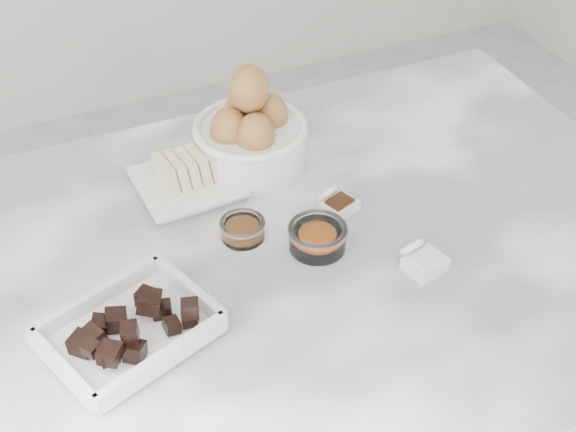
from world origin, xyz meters
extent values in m
cube|color=white|center=(0.00, 0.00, 0.92)|extent=(1.20, 0.80, 0.04)
cube|color=white|center=(-0.24, -0.07, 0.95)|extent=(0.23, 0.20, 0.01)
cube|color=white|center=(-0.08, 0.20, 0.95)|extent=(0.14, 0.14, 0.01)
cube|color=white|center=(-0.08, 0.20, 0.95)|extent=(0.16, 0.16, 0.00)
cylinder|color=white|center=(0.07, 0.19, 0.96)|extent=(0.08, 0.08, 0.05)
cylinder|color=white|center=(0.07, 0.19, 0.98)|extent=(0.07, 0.07, 0.01)
cylinder|color=white|center=(0.04, 0.22, 0.97)|extent=(0.18, 0.18, 0.07)
torus|color=white|center=(0.04, 0.22, 1.01)|extent=(0.18, 0.18, 0.02)
ellipsoid|color=#976430|center=(0.08, 0.23, 1.02)|extent=(0.06, 0.06, 0.08)
ellipsoid|color=#976430|center=(0.00, 0.22, 1.02)|extent=(0.06, 0.06, 0.08)
ellipsoid|color=#976430|center=(0.04, 0.26, 1.02)|extent=(0.06, 0.06, 0.08)
ellipsoid|color=#976430|center=(0.03, 0.19, 1.02)|extent=(0.06, 0.06, 0.08)
ellipsoid|color=#976430|center=(0.04, 0.23, 1.08)|extent=(0.06, 0.06, 0.08)
cylinder|color=white|center=(-0.04, 0.06, 0.95)|extent=(0.06, 0.06, 0.03)
torus|color=white|center=(-0.04, 0.06, 0.97)|extent=(0.07, 0.07, 0.01)
cylinder|color=#C45E0D|center=(-0.04, 0.06, 0.95)|extent=(0.05, 0.05, 0.01)
cylinder|color=white|center=(0.05, -0.01, 0.96)|extent=(0.08, 0.08, 0.03)
torus|color=white|center=(0.05, -0.01, 0.97)|extent=(0.09, 0.09, 0.01)
ellipsoid|color=orange|center=(0.05, -0.01, 0.96)|extent=(0.05, 0.05, 0.02)
cube|color=white|center=(0.11, 0.05, 0.95)|extent=(0.06, 0.06, 0.02)
cube|color=black|center=(0.11, 0.05, 0.96)|extent=(0.04, 0.04, 0.00)
torus|color=white|center=(0.11, 0.08, 0.96)|extent=(0.05, 0.04, 0.04)
cube|color=white|center=(0.17, -0.11, 0.95)|extent=(0.06, 0.06, 0.02)
cube|color=white|center=(0.17, -0.11, 0.96)|extent=(0.05, 0.04, 0.00)
torus|color=white|center=(0.16, -0.08, 0.96)|extent=(0.05, 0.04, 0.04)
camera|label=1|loc=(-0.33, -0.77, 1.71)|focal=50.00mm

